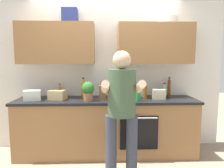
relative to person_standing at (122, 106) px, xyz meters
The scene contains 16 objects.
ground_plane 1.24m from the person_standing, 103.10° to the left, with size 12.00×12.00×0.00m, color gray.
back_wall_unit 1.18m from the person_standing, 99.58° to the left, with size 4.00×0.38×2.50m.
counter 0.93m from the person_standing, 102.99° to the left, with size 2.84×0.67×0.90m.
person_standing is the anchor object (origin of this frame).
bottle_vinegar 1.33m from the person_standing, 47.86° to the left, with size 0.05×0.05×0.32m.
bottle_water 1.23m from the person_standing, 49.65° to the left, with size 0.07×0.07×0.23m.
bottle_soda 0.67m from the person_standing, 63.50° to the left, with size 0.07×0.07×0.23m.
bottle_juice 1.35m from the person_standing, 134.44° to the left, with size 0.06×0.06×0.22m.
bottle_oil 0.99m from the person_standing, 123.60° to the left, with size 0.06×0.06×0.33m.
bottle_syrup 0.87m from the person_standing, 59.95° to the left, with size 0.06×0.06×0.26m.
cup_coffee 1.02m from the person_standing, 66.30° to the left, with size 0.07×0.07×0.10m, color white.
knife_block 0.77m from the person_standing, 108.39° to the left, with size 0.10×0.14×0.28m.
potted_herb 0.78m from the person_standing, 125.79° to the left, with size 0.19×0.19×0.29m.
grocery_bag_bread 1.21m from the person_standing, 141.13° to the left, with size 0.25×0.20×0.15m, color tan.
grocery_bag_produce 1.47m from the person_standing, 152.45° to the left, with size 0.24×0.17×0.16m, color silver.
grocery_bag_rice 0.99m from the person_standing, 49.12° to the left, with size 0.20×0.14×0.15m, color beige.
Camera 1 is at (-0.03, -3.24, 1.52)m, focal length 33.45 mm.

